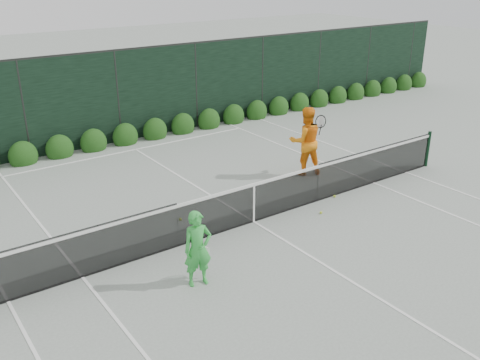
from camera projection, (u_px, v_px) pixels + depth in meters
ground at (254, 222)px, 12.49m from camera, size 80.00×80.00×0.00m
tennis_net at (253, 201)px, 12.28m from camera, size 12.90×0.10×1.07m
player_woman at (198, 249)px, 9.83m from camera, size 0.64×0.46×1.48m
player_man at (306, 141)px, 14.99m from camera, size 1.16×1.04×1.95m
court_lines at (254, 222)px, 12.49m from camera, size 11.03×23.83×0.01m
windscreen_fence at (342, 202)px, 9.87m from camera, size 32.00×21.07×3.06m
hedge_row at (125, 137)px, 17.80m from camera, size 31.66×0.65×0.94m
tennis_balls at (281, 209)px, 13.07m from camera, size 3.97×1.72×0.07m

